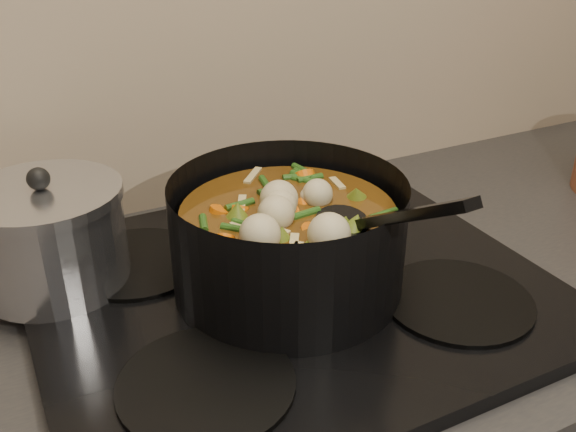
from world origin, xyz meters
name	(u,v)px	position (x,y,z in m)	size (l,w,h in m)	color
stovetop	(290,288)	(0.00, 1.93, 0.92)	(0.62, 0.54, 0.03)	black
stockpot	(288,240)	(0.00, 1.92, 1.00)	(0.31, 0.39, 0.21)	black
saucepan	(50,236)	(-0.26, 2.07, 0.99)	(0.19, 0.19, 0.15)	silver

